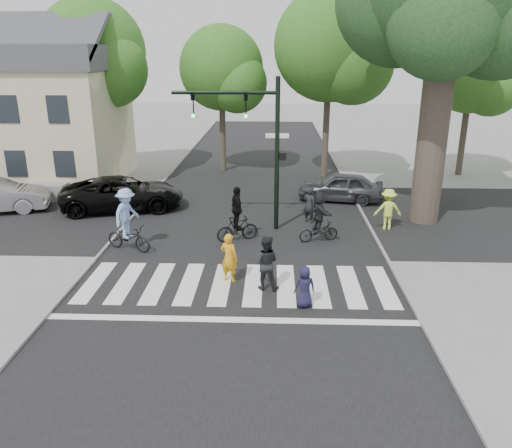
{
  "coord_description": "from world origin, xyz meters",
  "views": [
    {
      "loc": [
        1.09,
        -13.01,
        6.8
      ],
      "look_at": [
        0.5,
        3.0,
        1.3
      ],
      "focal_mm": 35.0,
      "sensor_mm": 36.0,
      "label": 1
    }
  ],
  "objects_px": {
    "pedestrian_child": "(305,287)",
    "car_suv": "(123,193)",
    "pedestrian_woman": "(229,258)",
    "cyclist_left": "(127,224)",
    "car_grey": "(340,187)",
    "cyclist_right": "(319,220)",
    "pedestrian_adult": "(266,263)",
    "traffic_signal": "(255,133)",
    "cyclist_mid": "(237,219)"
  },
  "relations": [
    {
      "from": "cyclist_right",
      "to": "car_grey",
      "type": "relative_size",
      "value": 0.48
    },
    {
      "from": "pedestrian_woman",
      "to": "pedestrian_adult",
      "type": "height_order",
      "value": "pedestrian_adult"
    },
    {
      "from": "cyclist_mid",
      "to": "pedestrian_adult",
      "type": "bearing_deg",
      "value": -74.13
    },
    {
      "from": "pedestrian_adult",
      "to": "cyclist_left",
      "type": "xyz_separation_m",
      "value": [
        -5.02,
        2.97,
        0.15
      ]
    },
    {
      "from": "cyclist_right",
      "to": "car_suv",
      "type": "bearing_deg",
      "value": 156.22
    },
    {
      "from": "cyclist_left",
      "to": "car_suv",
      "type": "distance_m",
      "value": 5.21
    },
    {
      "from": "pedestrian_child",
      "to": "cyclist_right",
      "type": "height_order",
      "value": "cyclist_right"
    },
    {
      "from": "traffic_signal",
      "to": "car_grey",
      "type": "bearing_deg",
      "value": 47.03
    },
    {
      "from": "pedestrian_child",
      "to": "car_suv",
      "type": "xyz_separation_m",
      "value": [
        -7.77,
        9.02,
        0.14
      ]
    },
    {
      "from": "traffic_signal",
      "to": "car_suv",
      "type": "height_order",
      "value": "traffic_signal"
    },
    {
      "from": "traffic_signal",
      "to": "pedestrian_child",
      "type": "distance_m",
      "value": 7.53
    },
    {
      "from": "pedestrian_child",
      "to": "car_grey",
      "type": "bearing_deg",
      "value": -113.32
    },
    {
      "from": "cyclist_left",
      "to": "cyclist_mid",
      "type": "bearing_deg",
      "value": 15.74
    },
    {
      "from": "pedestrian_woman",
      "to": "pedestrian_child",
      "type": "xyz_separation_m",
      "value": [
        2.26,
        -1.6,
        -0.18
      ]
    },
    {
      "from": "pedestrian_child",
      "to": "car_grey",
      "type": "height_order",
      "value": "car_grey"
    },
    {
      "from": "cyclist_right",
      "to": "pedestrian_child",
      "type": "bearing_deg",
      "value": -98.94
    },
    {
      "from": "car_grey",
      "to": "car_suv",
      "type": "bearing_deg",
      "value": -69.28
    },
    {
      "from": "pedestrian_adult",
      "to": "car_grey",
      "type": "height_order",
      "value": "pedestrian_adult"
    },
    {
      "from": "cyclist_left",
      "to": "car_suv",
      "type": "xyz_separation_m",
      "value": [
        -1.65,
        4.94,
        -0.25
      ]
    },
    {
      "from": "car_grey",
      "to": "pedestrian_woman",
      "type": "bearing_deg",
      "value": -15.74
    },
    {
      "from": "pedestrian_adult",
      "to": "cyclist_right",
      "type": "relative_size",
      "value": 0.87
    },
    {
      "from": "cyclist_left",
      "to": "car_grey",
      "type": "height_order",
      "value": "cyclist_left"
    },
    {
      "from": "pedestrian_adult",
      "to": "cyclist_left",
      "type": "height_order",
      "value": "cyclist_left"
    },
    {
      "from": "cyclist_right",
      "to": "car_suv",
      "type": "relative_size",
      "value": 0.36
    },
    {
      "from": "pedestrian_child",
      "to": "car_suv",
      "type": "distance_m",
      "value": 11.91
    },
    {
      "from": "cyclist_left",
      "to": "car_suv",
      "type": "bearing_deg",
      "value": 108.44
    },
    {
      "from": "pedestrian_woman",
      "to": "cyclist_left",
      "type": "distance_m",
      "value": 4.6
    },
    {
      "from": "cyclist_mid",
      "to": "cyclist_left",
      "type": "bearing_deg",
      "value": -164.26
    },
    {
      "from": "cyclist_right",
      "to": "pedestrian_woman",
      "type": "bearing_deg",
      "value": -130.28
    },
    {
      "from": "cyclist_mid",
      "to": "car_suv",
      "type": "relative_size",
      "value": 0.39
    },
    {
      "from": "traffic_signal",
      "to": "cyclist_left",
      "type": "bearing_deg",
      "value": -150.99
    },
    {
      "from": "traffic_signal",
      "to": "pedestrian_woman",
      "type": "relative_size",
      "value": 3.78
    },
    {
      "from": "pedestrian_child",
      "to": "cyclist_right",
      "type": "relative_size",
      "value": 0.63
    },
    {
      "from": "pedestrian_child",
      "to": "pedestrian_adult",
      "type": "xyz_separation_m",
      "value": [
        -1.11,
        1.11,
        0.24
      ]
    },
    {
      "from": "traffic_signal",
      "to": "pedestrian_woman",
      "type": "xyz_separation_m",
      "value": [
        -0.63,
        -4.97,
        -3.11
      ]
    },
    {
      "from": "pedestrian_child",
      "to": "cyclist_left",
      "type": "height_order",
      "value": "cyclist_left"
    },
    {
      "from": "car_suv",
      "to": "pedestrian_adult",
      "type": "bearing_deg",
      "value": -152.51
    },
    {
      "from": "pedestrian_woman",
      "to": "pedestrian_adult",
      "type": "distance_m",
      "value": 1.25
    },
    {
      "from": "traffic_signal",
      "to": "cyclist_left",
      "type": "xyz_separation_m",
      "value": [
        -4.5,
        -2.49,
        -2.9
      ]
    },
    {
      "from": "pedestrian_child",
      "to": "car_grey",
      "type": "distance_m",
      "value": 11.06
    },
    {
      "from": "cyclist_mid",
      "to": "cyclist_right",
      "type": "height_order",
      "value": "cyclist_mid"
    },
    {
      "from": "cyclist_right",
      "to": "car_grey",
      "type": "height_order",
      "value": "cyclist_right"
    },
    {
      "from": "pedestrian_woman",
      "to": "car_grey",
      "type": "xyz_separation_m",
      "value": [
        4.57,
        9.21,
        -0.1
      ]
    },
    {
      "from": "pedestrian_adult",
      "to": "car_grey",
      "type": "distance_m",
      "value": 10.29
    },
    {
      "from": "pedestrian_woman",
      "to": "pedestrian_child",
      "type": "relative_size",
      "value": 1.3
    },
    {
      "from": "traffic_signal",
      "to": "cyclist_left",
      "type": "relative_size",
      "value": 2.59
    },
    {
      "from": "car_suv",
      "to": "pedestrian_woman",
      "type": "bearing_deg",
      "value": -155.99
    },
    {
      "from": "pedestrian_adult",
      "to": "car_grey",
      "type": "xyz_separation_m",
      "value": [
        3.43,
        9.7,
        -0.16
      ]
    },
    {
      "from": "pedestrian_woman",
      "to": "traffic_signal",
      "type": "bearing_deg",
      "value": -72.76
    },
    {
      "from": "pedestrian_adult",
      "to": "cyclist_left",
      "type": "bearing_deg",
      "value": -22.07
    }
  ]
}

